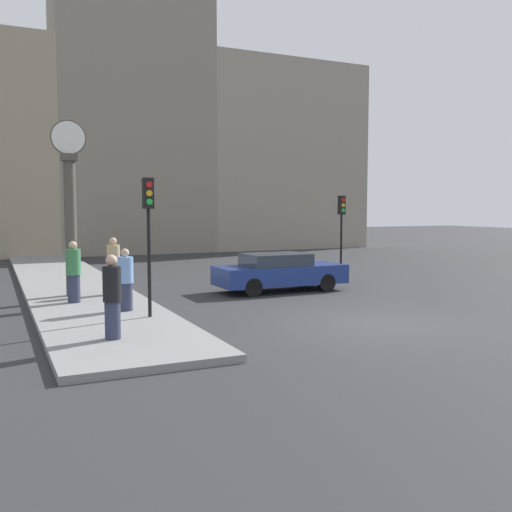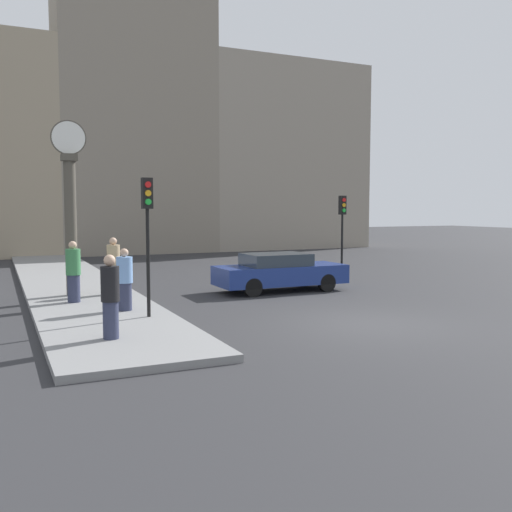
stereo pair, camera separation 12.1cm
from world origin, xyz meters
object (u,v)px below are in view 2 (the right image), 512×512
(pedestrian_green_hoodie, at_px, (73,272))
(pedestrian_tan_coat, at_px, (114,266))
(sedan_car, at_px, (280,272))
(traffic_light_near, at_px, (147,217))
(pedestrian_black_jacket, at_px, (110,297))
(traffic_light_far, at_px, (342,219))
(pedestrian_blue_stripe, at_px, (125,280))
(street_clock, at_px, (70,211))

(pedestrian_green_hoodie, distance_m, pedestrian_tan_coat, 1.72)
(sedan_car, distance_m, traffic_light_near, 6.76)
(traffic_light_near, height_order, pedestrian_black_jacket, traffic_light_near)
(traffic_light_near, relative_size, traffic_light_far, 1.03)
(sedan_car, relative_size, pedestrian_blue_stripe, 2.73)
(pedestrian_green_hoodie, bearing_deg, sedan_car, 3.49)
(sedan_car, distance_m, pedestrian_blue_stripe, 6.27)
(traffic_light_far, bearing_deg, traffic_light_near, -149.02)
(pedestrian_blue_stripe, xyz_separation_m, pedestrian_green_hoodie, (-1.07, 1.94, 0.06))
(traffic_light_near, distance_m, pedestrian_blue_stripe, 2.05)
(traffic_light_near, relative_size, pedestrian_tan_coat, 1.93)
(street_clock, relative_size, pedestrian_green_hoodie, 3.04)
(sedan_car, xyz_separation_m, traffic_light_far, (3.94, 2.14, 1.75))
(traffic_light_near, bearing_deg, pedestrian_black_jacket, -122.56)
(street_clock, bearing_deg, traffic_light_far, 6.20)
(sedan_car, height_order, pedestrian_black_jacket, pedestrian_black_jacket)
(traffic_light_far, height_order, pedestrian_tan_coat, traffic_light_far)
(traffic_light_near, height_order, pedestrian_tan_coat, traffic_light_near)
(pedestrian_blue_stripe, bearing_deg, traffic_light_near, -72.46)
(sedan_car, bearing_deg, street_clock, 171.71)
(traffic_light_far, xyz_separation_m, pedestrian_tan_coat, (-9.47, -1.49, -1.38))
(sedan_car, distance_m, traffic_light_far, 4.81)
(sedan_car, bearing_deg, pedestrian_blue_stripe, -157.88)
(pedestrian_blue_stripe, height_order, pedestrian_tan_coat, pedestrian_tan_coat)
(sedan_car, bearing_deg, pedestrian_tan_coat, 173.24)
(pedestrian_green_hoodie, bearing_deg, pedestrian_blue_stripe, -61.18)
(sedan_car, bearing_deg, pedestrian_green_hoodie, -176.51)
(pedestrian_blue_stripe, relative_size, pedestrian_green_hoodie, 0.93)
(street_clock, relative_size, pedestrian_blue_stripe, 3.26)
(traffic_light_near, bearing_deg, sedan_car, 32.66)
(traffic_light_near, xyz_separation_m, pedestrian_green_hoodie, (-1.43, 3.07, -1.61))
(pedestrian_black_jacket, bearing_deg, sedan_car, 39.37)
(pedestrian_green_hoodie, relative_size, pedestrian_tan_coat, 0.99)
(pedestrian_black_jacket, height_order, pedestrian_green_hoodie, pedestrian_green_hoodie)
(pedestrian_green_hoodie, bearing_deg, traffic_light_near, -65.11)
(pedestrian_black_jacket, bearing_deg, street_clock, 89.87)
(traffic_light_near, xyz_separation_m, pedestrian_blue_stripe, (-0.36, 1.13, -1.68))
(traffic_light_far, relative_size, street_clock, 0.63)
(traffic_light_near, xyz_separation_m, street_clock, (-1.30, 4.47, 0.14))
(traffic_light_far, xyz_separation_m, pedestrian_blue_stripe, (-9.75, -4.50, -1.46))
(pedestrian_blue_stripe, bearing_deg, pedestrian_green_hoodie, 118.82)
(pedestrian_black_jacket, relative_size, pedestrian_tan_coat, 0.98)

